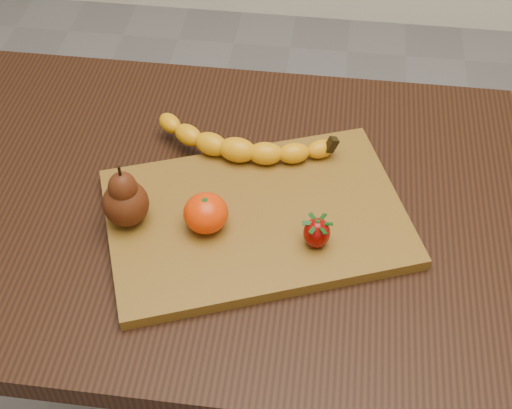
# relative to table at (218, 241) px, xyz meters

# --- Properties ---
(table) EXTENTS (1.00, 0.70, 0.76)m
(table) POSITION_rel_table_xyz_m (0.00, 0.00, 0.00)
(table) COLOR black
(table) RESTS_ON ground
(cutting_board) EXTENTS (0.53, 0.44, 0.02)m
(cutting_board) POSITION_rel_table_xyz_m (0.07, -0.04, 0.11)
(cutting_board) COLOR brown
(cutting_board) RESTS_ON table
(banana) EXTENTS (0.27, 0.10, 0.04)m
(banana) POSITION_rel_table_xyz_m (0.02, 0.08, 0.14)
(banana) COLOR #F0A30B
(banana) RESTS_ON cutting_board
(pear) EXTENTS (0.09, 0.09, 0.11)m
(pear) POSITION_rel_table_xyz_m (-0.12, -0.07, 0.17)
(pear) COLOR #4C1F0C
(pear) RESTS_ON cutting_board
(mandarin) EXTENTS (0.07, 0.07, 0.06)m
(mandarin) POSITION_rel_table_xyz_m (-0.00, -0.07, 0.15)
(mandarin) COLOR #E63402
(mandarin) RESTS_ON cutting_board
(strawberry) EXTENTS (0.04, 0.04, 0.05)m
(strawberry) POSITION_rel_table_xyz_m (0.16, -0.08, 0.14)
(strawberry) COLOR #840503
(strawberry) RESTS_ON cutting_board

